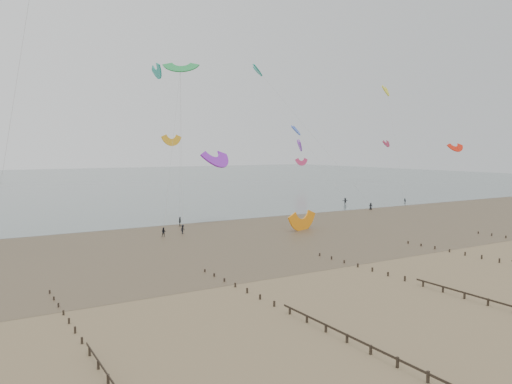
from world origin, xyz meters
TOP-DOWN VIEW (x-y plane):
  - ground at (0.00, 0.00)m, footprint 500.00×500.00m
  - sea_and_shore at (-4.08, 34.40)m, footprint 500.00×665.00m
  - kitesurfers at (16.08, 49.74)m, footprint 134.99×23.65m
  - grounded_kite at (15.41, 31.57)m, footprint 8.57×7.61m
  - kites_airborne at (-12.94, 89.04)m, footprint 252.61×119.61m

SIDE VIEW (x-z plane):
  - ground at x=0.00m, z-range 0.00..0.00m
  - grounded_kite at x=15.41m, z-range -1.96..1.96m
  - sea_and_shore at x=-4.08m, z-range -0.01..0.02m
  - kitesurfers at x=16.08m, z-range -0.08..1.80m
  - kites_airborne at x=-12.94m, z-range 4.45..40.85m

